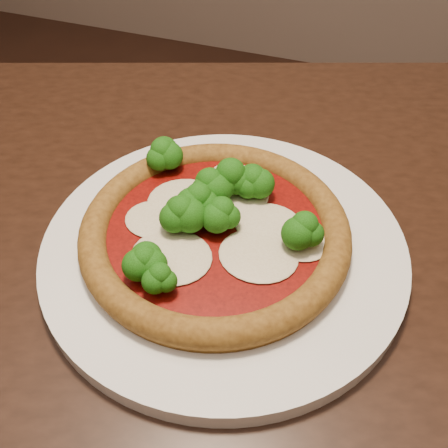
% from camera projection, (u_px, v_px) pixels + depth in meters
% --- Properties ---
extents(dining_table, '(1.45, 1.12, 0.75)m').
position_uv_depth(dining_table, '(198.00, 289.00, 0.59)').
color(dining_table, black).
rests_on(dining_table, floor).
extents(plate, '(0.35, 0.35, 0.02)m').
position_uv_depth(plate, '(224.00, 246.00, 0.49)').
color(plate, silver).
rests_on(plate, dining_table).
extents(pizza, '(0.26, 0.26, 0.06)m').
position_uv_depth(pizza, '(215.00, 224.00, 0.48)').
color(pizza, brown).
rests_on(pizza, plate).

